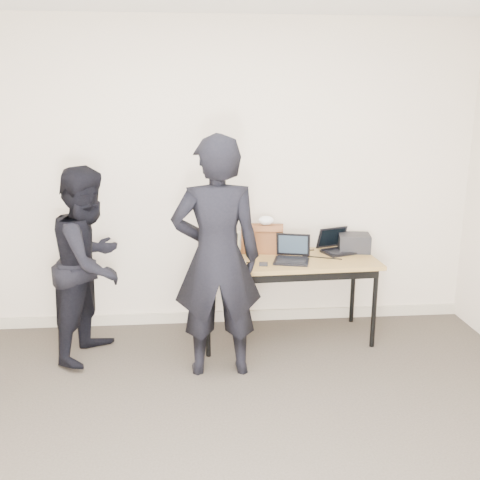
{
  "coord_description": "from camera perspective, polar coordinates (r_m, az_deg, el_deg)",
  "views": [
    {
      "loc": [
        -0.24,
        -2.43,
        2.0
      ],
      "look_at": [
        0.1,
        1.6,
        0.95
      ],
      "focal_mm": 40.0,
      "sensor_mm": 36.0,
      "label": 1
    }
  ],
  "objects": [
    {
      "name": "room",
      "position": [
        2.53,
        0.8,
        -0.39
      ],
      "size": [
        4.6,
        4.6,
        2.8
      ],
      "color": "#3C352E",
      "rests_on": "ground"
    },
    {
      "name": "desk",
      "position": [
        4.52,
        5.02,
        -2.75
      ],
      "size": [
        1.53,
        0.72,
        0.72
      ],
      "rotation": [
        0.0,
        0.0,
        0.05
      ],
      "color": "olive",
      "rests_on": "ground"
    },
    {
      "name": "laptop_beige",
      "position": [
        4.4,
        -1.6,
        -1.74
      ],
      "size": [
        0.32,
        0.32,
        0.23
      ],
      "rotation": [
        0.0,
        0.0,
        0.12
      ],
      "color": "#BDB697",
      "rests_on": "desk"
    },
    {
      "name": "laptop_center",
      "position": [
        4.44,
        5.57,
        -1.62
      ],
      "size": [
        0.34,
        0.34,
        0.22
      ],
      "rotation": [
        0.0,
        0.0,
        -0.27
      ],
      "color": "black",
      "rests_on": "desk"
    },
    {
      "name": "laptop_right",
      "position": [
        4.77,
        10.29,
        -0.7
      ],
      "size": [
        0.36,
        0.35,
        0.21
      ],
      "rotation": [
        0.0,
        0.0,
        0.34
      ],
      "color": "black",
      "rests_on": "desk"
    },
    {
      "name": "leather_satchel",
      "position": [
        4.66,
        2.41,
        0.2
      ],
      "size": [
        0.38,
        0.23,
        0.25
      ],
      "rotation": [
        0.0,
        0.0,
        -0.16
      ],
      "color": "brown",
      "rests_on": "desk"
    },
    {
      "name": "tissue",
      "position": [
        4.63,
        2.79,
        2.1
      ],
      "size": [
        0.14,
        0.12,
        0.08
      ],
      "primitive_type": "ellipsoid",
      "rotation": [
        0.0,
        0.0,
        -0.12
      ],
      "color": "white",
      "rests_on": "leather_satchel"
    },
    {
      "name": "equipment_box",
      "position": [
        4.81,
        12.08,
        -0.29
      ],
      "size": [
        0.3,
        0.27,
        0.15
      ],
      "primitive_type": "cube",
      "rotation": [
        0.0,
        0.0,
        -0.17
      ],
      "color": "black",
      "rests_on": "desk"
    },
    {
      "name": "power_brick",
      "position": [
        4.31,
        2.52,
        -2.58
      ],
      "size": [
        0.07,
        0.05,
        0.03
      ],
      "primitive_type": "cube",
      "rotation": [
        0.0,
        0.0,
        -0.16
      ],
      "color": "black",
      "rests_on": "desk"
    },
    {
      "name": "cables",
      "position": [
        4.52,
        5.01,
        -1.91
      ],
      "size": [
        1.01,
        0.44,
        0.01
      ],
      "rotation": [
        0.0,
        0.0,
        0.06
      ],
      "color": "black",
      "rests_on": "desk"
    },
    {
      "name": "person_typist",
      "position": [
        3.89,
        -2.48,
        -1.94
      ],
      "size": [
        0.66,
        0.44,
        1.79
      ],
      "primitive_type": "imported",
      "rotation": [
        0.0,
        0.0,
        3.16
      ],
      "color": "black",
      "rests_on": "ground"
    },
    {
      "name": "person_observer",
      "position": [
        4.37,
        -15.67,
        -2.42
      ],
      "size": [
        0.79,
        0.89,
        1.53
      ],
      "primitive_type": "imported",
      "rotation": [
        0.0,
        0.0,
        1.24
      ],
      "color": "black",
      "rests_on": "ground"
    },
    {
      "name": "baseboard",
      "position": [
        5.06,
        -1.75,
        -8.12
      ],
      "size": [
        4.5,
        0.03,
        0.1
      ],
      "primitive_type": "cube",
      "color": "#B4AA95",
      "rests_on": "ground"
    }
  ]
}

